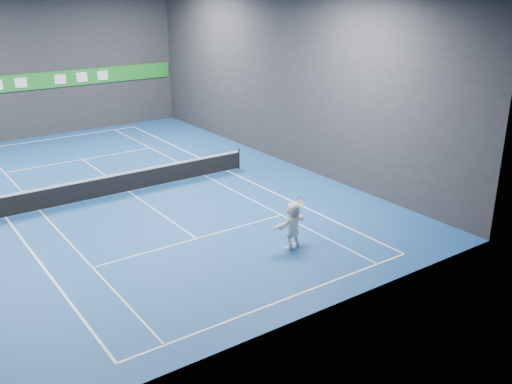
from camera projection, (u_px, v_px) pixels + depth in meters
ground at (129, 192)px, 26.77m from camera, size 26.00×26.00×0.00m
wall_back at (38, 64)px, 35.19m from camera, size 18.00×0.10×9.00m
wall_front at (313, 171)px, 15.25m from camera, size 18.00×0.10×9.00m
wall_right at (282, 78)px, 30.09m from camera, size 0.10×26.00×9.00m
baseline_near at (284, 299)px, 17.65m from camera, size 10.98×0.08×0.01m
baseline_far at (53, 139)px, 35.88m from camera, size 10.98×0.08×0.01m
sideline_doubles_left at (6, 218)px, 23.79m from camera, size 0.08×23.78×0.01m
sideline_doubles_right at (227, 171)px, 29.74m from camera, size 0.08×23.78×0.01m
sideline_singles_left at (40, 211)px, 24.54m from camera, size 0.06×23.78×0.01m
sideline_singles_right at (205, 176)px, 28.99m from camera, size 0.06×23.78×0.01m
service_line_near at (197, 239)px, 21.86m from camera, size 8.23×0.06×0.01m
service_line_far at (82, 159)px, 31.67m from camera, size 8.23×0.06×0.01m
center_service_line at (129, 192)px, 26.77m from camera, size 0.06×12.80×0.01m
player at (292, 225)px, 20.83m from camera, size 1.71×0.76×1.78m
tennis_ball at (286, 176)px, 19.94m from camera, size 0.07×0.07×0.07m
tennis_net at (128, 181)px, 26.58m from camera, size 12.50×0.10×1.07m
sponsor_banner at (41, 81)px, 35.48m from camera, size 17.64×0.11×1.00m
tennis_racket at (300, 202)px, 20.78m from camera, size 0.44×0.36×0.71m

